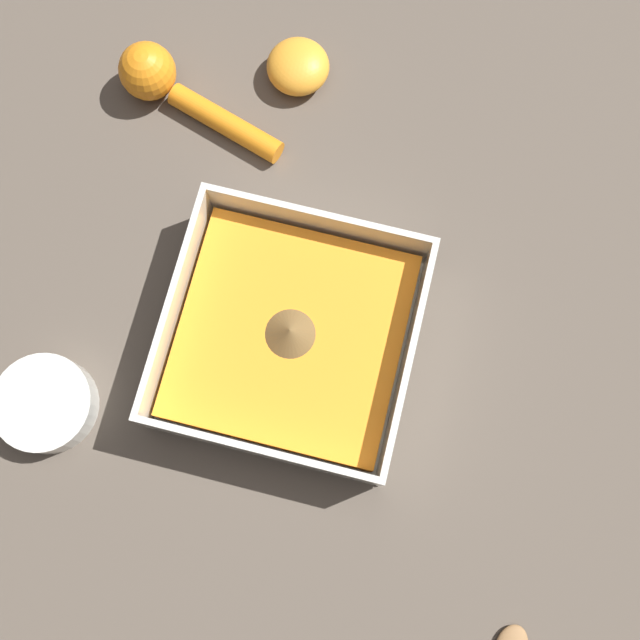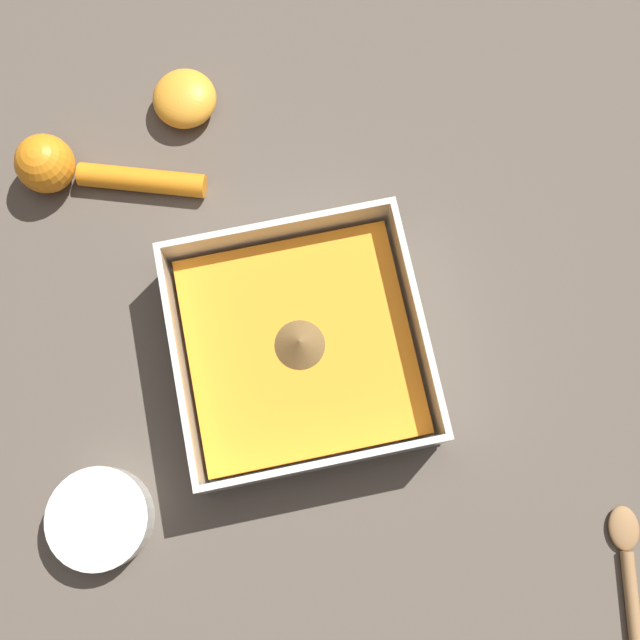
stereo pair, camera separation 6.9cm
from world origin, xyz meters
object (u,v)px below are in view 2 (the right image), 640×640
Objects in this scene: wooden_spoon at (635,629)px; spice_bowl at (101,518)px; lemon_half at (185,99)px; square_dish at (300,348)px; lemon_squeezer at (71,168)px.

spice_bowl is at bearing 77.68° from wooden_spoon.
square_dish is at bearing 13.11° from lemon_half.
lemon_half is 0.66m from wooden_spoon.
lemon_half is (-0.28, -0.07, -0.00)m from square_dish.
spice_bowl is 0.42m from lemon_half.
square_dish is at bearing 119.09° from spice_bowl.
lemon_squeezer is at bearing 49.59° from wooden_spoon.
spice_bowl is 0.38× the size of wooden_spoon.
lemon_squeezer is 0.68m from wooden_spoon.
wooden_spoon is (0.58, 0.31, -0.01)m from lemon_half.
lemon_squeezer is (-0.34, 0.02, 0.01)m from spice_bowl.
lemon_half is at bearing 38.22° from wooden_spoon.
square_dish is 1.24× the size of lemon_squeezer.
spice_bowl is 0.49m from wooden_spoon.
wooden_spoon is (0.30, 0.24, -0.02)m from square_dish.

